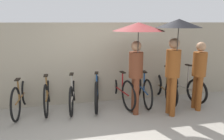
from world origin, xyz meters
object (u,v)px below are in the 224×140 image
Objects in this scene: parked_bicycle_0 at (21,96)px; pedestrian_center at (176,43)px; parked_bicycle_1 at (48,93)px; parked_bicycle_5 at (142,88)px; pedestrian_trailing at (199,71)px; parked_bicycle_4 at (119,89)px; parked_bicycle_3 at (97,91)px; parked_bicycle_6 at (163,88)px; parked_bicycle_7 at (182,86)px; pedestrian_leading at (138,41)px; parked_bicycle_2 at (73,93)px.

pedestrian_center reaches higher than parked_bicycle_0.
pedestrian_center is (2.76, -1.06, 1.26)m from parked_bicycle_1.
pedestrian_trailing reaches higher than parked_bicycle_5.
parked_bicycle_3 is at bearing 87.49° from parked_bicycle_4.
parked_bicycle_1 is 3.22m from pedestrian_center.
parked_bicycle_6 is 0.60m from parked_bicycle_7.
pedestrian_center is (0.78, -0.25, -0.02)m from pedestrian_leading.
parked_bicycle_7 is (0.60, 0.06, -0.01)m from parked_bicycle_6.
parked_bicycle_2 is at bearing -93.44° from parked_bicycle_1.
parked_bicycle_2 reaches higher than parked_bicycle_3.
parked_bicycle_5 reaches higher than parked_bicycle_3.
parked_bicycle_4 is (2.40, 0.06, -0.00)m from parked_bicycle_0.
parked_bicycle_3 is at bearing -86.82° from parked_bicycle_0.
pedestrian_center is (-0.84, -1.03, 1.30)m from parked_bicycle_7.
parked_bicycle_3 is 1.03× the size of parked_bicycle_7.
pedestrian_leading is at bearing -110.91° from parked_bicycle_2.
parked_bicycle_1 is at bearing -18.06° from pedestrian_leading.
pedestrian_leading is at bearing -175.78° from parked_bicycle_4.
pedestrian_center reaches higher than parked_bicycle_7.
parked_bicycle_3 reaches higher than parked_bicycle_7.
pedestrian_center reaches higher than pedestrian_trailing.
parked_bicycle_0 is 0.60m from parked_bicycle_1.
pedestrian_trailing is (1.73, -0.83, 0.57)m from parked_bicycle_4.
parked_bicycle_2 is at bearing -12.65° from pedestrian_trailing.
parked_bicycle_5 is at bearing -104.59° from parked_bicycle_4.
parked_bicycle_5 reaches higher than parked_bicycle_4.
parked_bicycle_4 is at bearing -23.47° from pedestrian_trailing.
parked_bicycle_0 is 0.81× the size of pedestrian_center.
parked_bicycle_3 is 1.69m from pedestrian_leading.
parked_bicycle_5 is 0.84× the size of pedestrian_leading.
parked_bicycle_0 is 2.40m from parked_bicycle_4.
parked_bicycle_5 is at bearing -79.16° from parked_bicycle_3.
parked_bicycle_7 is at bearing -150.30° from pedestrian_leading.
parked_bicycle_5 is 1.65m from pedestrian_center.
pedestrian_trailing is (0.53, -0.73, 0.60)m from parked_bicycle_6.
pedestrian_leading is at bearing 101.41° from parked_bicycle_7.
pedestrian_trailing is at bearing -101.60° from parked_bicycle_1.
pedestrian_trailing is at bearing -162.63° from pedestrian_center.
parked_bicycle_0 is 1.01× the size of parked_bicycle_1.
parked_bicycle_4 is 1.11× the size of pedestrian_trailing.
pedestrian_leading reaches higher than parked_bicycle_1.
parked_bicycle_1 is 3.67m from pedestrian_trailing.
parked_bicycle_1 is 1.80m from parked_bicycle_4.
pedestrian_leading is (1.98, -0.81, 1.29)m from parked_bicycle_1.
parked_bicycle_0 is at bearing 96.48° from parked_bicycle_1.
parked_bicycle_7 is at bearing -86.32° from parked_bicycle_0.
parked_bicycle_5 is 0.60m from parked_bicycle_6.
pedestrian_trailing is (3.53, -0.83, 0.57)m from parked_bicycle_1.
pedestrian_trailing is (2.33, -0.77, 0.57)m from parked_bicycle_3.
parked_bicycle_0 is 1.05× the size of parked_bicycle_6.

